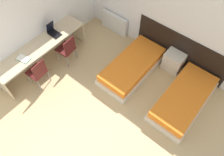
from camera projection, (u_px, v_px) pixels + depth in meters
wall_back at (161, 11)px, 5.28m from camera, size 5.48×0.05×2.70m
wall_left at (34, 15)px, 5.20m from camera, size 0.05×5.07×2.70m
headboard_panel at (180, 51)px, 5.67m from camera, size 2.56×0.03×1.01m
bed_near_window at (132, 67)px, 5.77m from camera, size 0.93×1.94×0.39m
bed_near_door at (184, 99)px, 5.22m from camera, size 0.93×1.94×0.39m
nightstand at (173, 61)px, 5.76m from camera, size 0.49×0.38×0.55m
radiator at (114, 23)px, 6.58m from camera, size 0.91×0.12×0.59m
desk at (41, 49)px, 5.56m from camera, size 0.60×2.56×0.75m
chair_near_laptop at (67, 48)px, 5.72m from camera, size 0.44×0.44×0.88m
chair_near_notebook at (38, 71)px, 5.29m from camera, size 0.44×0.44×0.88m
laptop at (53, 31)px, 5.62m from camera, size 0.34×0.23×0.34m
open_notebook at (23, 59)px, 5.19m from camera, size 0.37×0.27×0.02m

